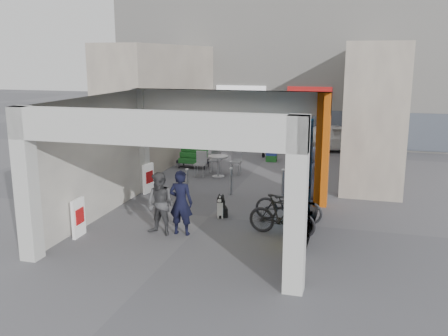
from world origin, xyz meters
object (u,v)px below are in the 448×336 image
(produce_stand, at_px, (194,159))
(man_crates, at_px, (267,138))
(man_back_turned, at_px, (160,204))
(border_collie, at_px, (221,208))
(cafe_set, at_px, (217,166))
(bicycle_rear, at_px, (282,215))
(man_elderly, at_px, (310,174))
(white_van, at_px, (336,137))
(bicycle_front, at_px, (289,205))
(man_with_dog, at_px, (181,203))

(produce_stand, relative_size, man_crates, 0.73)
(produce_stand, xyz_separation_m, man_back_turned, (1.78, -7.75, 0.48))
(border_collie, bearing_deg, produce_stand, 91.14)
(cafe_set, height_order, bicycle_rear, bicycle_rear)
(man_elderly, bearing_deg, white_van, 103.57)
(border_collie, distance_m, man_elderly, 3.30)
(produce_stand, height_order, man_elderly, man_elderly)
(bicycle_front, bearing_deg, man_elderly, -3.52)
(produce_stand, relative_size, bicycle_rear, 0.73)
(man_with_dog, relative_size, man_back_turned, 1.04)
(bicycle_front, xyz_separation_m, bicycle_rear, (-0.01, -1.13, 0.04))
(produce_stand, bearing_deg, border_collie, -70.08)
(man_with_dog, height_order, bicycle_rear, man_with_dog)
(produce_stand, relative_size, man_elderly, 0.74)
(produce_stand, distance_m, man_crates, 3.90)
(man_with_dog, relative_size, man_elderly, 0.97)
(produce_stand, height_order, man_with_dog, man_with_dog)
(man_back_turned, bearing_deg, cafe_set, 106.40)
(man_elderly, distance_m, bicycle_front, 2.27)
(man_back_turned, height_order, bicycle_rear, man_back_turned)
(border_collie, distance_m, man_back_turned, 2.18)
(man_elderly, distance_m, white_van, 9.11)
(man_back_turned, bearing_deg, man_with_dog, 31.05)
(man_with_dog, xyz_separation_m, bicycle_front, (2.54, 1.74, -0.36))
(bicycle_front, height_order, white_van, white_van)
(cafe_set, bearing_deg, produce_stand, 144.05)
(border_collie, bearing_deg, man_back_turned, -147.12)
(border_collie, bearing_deg, bicycle_front, -20.97)
(man_back_turned, distance_m, man_crates, 10.71)
(man_crates, relative_size, bicycle_rear, 1.01)
(bicycle_rear, bearing_deg, man_elderly, 2.57)
(cafe_set, relative_size, bicycle_rear, 0.91)
(man_with_dog, bearing_deg, white_van, -104.02)
(cafe_set, distance_m, man_back_turned, 6.84)
(cafe_set, distance_m, man_elderly, 4.72)
(man_back_turned, xyz_separation_m, bicycle_front, (3.04, 1.91, -0.32))
(man_crates, bearing_deg, cafe_set, 62.79)
(cafe_set, height_order, man_elderly, man_elderly)
(man_crates, xyz_separation_m, bicycle_front, (2.30, -8.77, -0.40))
(man_back_turned, relative_size, bicycle_rear, 0.92)
(bicycle_rear, height_order, white_van, white_van)
(border_collie, bearing_deg, man_with_dog, -136.05)
(man_crates, relative_size, white_van, 0.47)
(produce_stand, distance_m, bicycle_rear, 8.47)
(man_with_dog, relative_size, man_crates, 0.95)
(man_back_turned, relative_size, man_crates, 0.91)
(man_elderly, bearing_deg, bicycle_rear, -80.26)
(man_elderly, bearing_deg, produce_stand, 160.32)
(man_with_dog, xyz_separation_m, man_crates, (0.24, 10.52, 0.05))
(border_collie, height_order, bicycle_front, bicycle_front)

